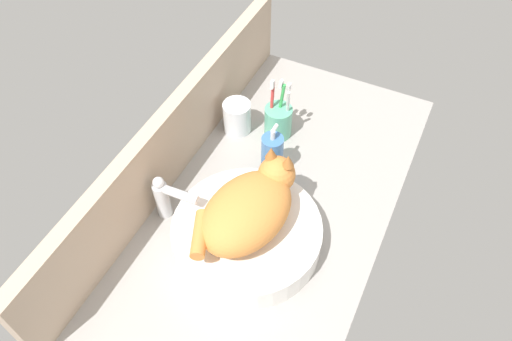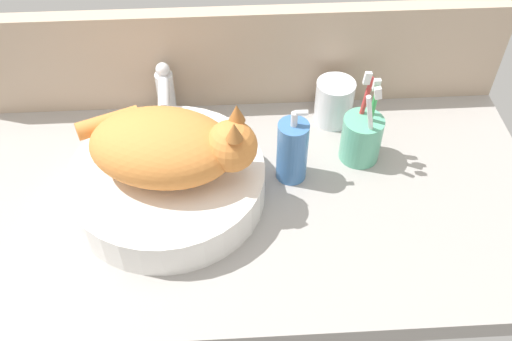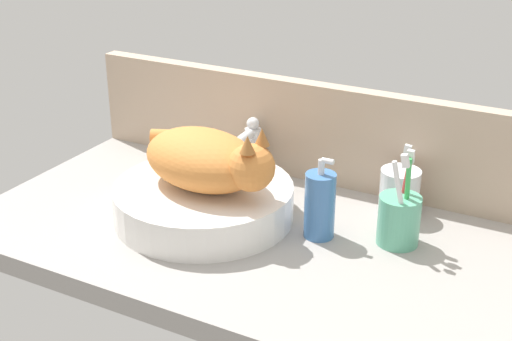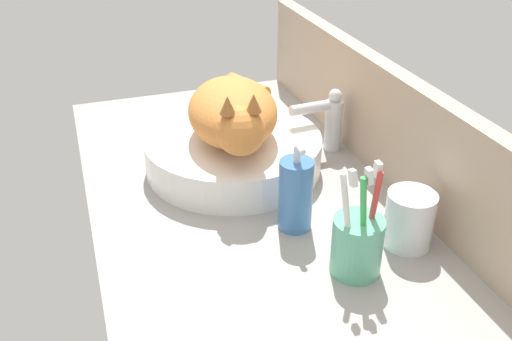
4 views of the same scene
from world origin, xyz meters
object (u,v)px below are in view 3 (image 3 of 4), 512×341
at_px(faucet, 251,146).
at_px(toothbrush_cup, 399,218).
at_px(sink_basin, 205,201).
at_px(water_glass, 399,195).
at_px(cat, 209,159).
at_px(soap_dispenser, 320,205).

distance_m(faucet, toothbrush_cup, 0.40).
bearing_deg(sink_basin, water_glass, 30.14).
relative_size(faucet, toothbrush_cup, 0.73).
height_order(cat, water_glass, cat).
height_order(soap_dispenser, toothbrush_cup, toothbrush_cup).
relative_size(faucet, soap_dispenser, 0.85).
relative_size(toothbrush_cup, water_glass, 1.99).
bearing_deg(toothbrush_cup, faucet, 161.18).
xyz_separation_m(soap_dispenser, water_glass, (0.10, 0.15, -0.02)).
distance_m(sink_basin, toothbrush_cup, 0.37).
relative_size(sink_basin, water_glass, 3.70).
bearing_deg(faucet, water_glass, -2.82).
relative_size(sink_basin, toothbrush_cup, 1.87).
bearing_deg(toothbrush_cup, soap_dispenser, -162.50).
distance_m(cat, water_glass, 0.38).
bearing_deg(toothbrush_cup, cat, -166.87).
bearing_deg(faucet, toothbrush_cup, -18.82).
height_order(sink_basin, soap_dispenser, soap_dispenser).
bearing_deg(water_glass, cat, -148.55).
bearing_deg(soap_dispenser, cat, -169.78).
bearing_deg(sink_basin, faucet, 93.08).
distance_m(faucet, water_glass, 0.34).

